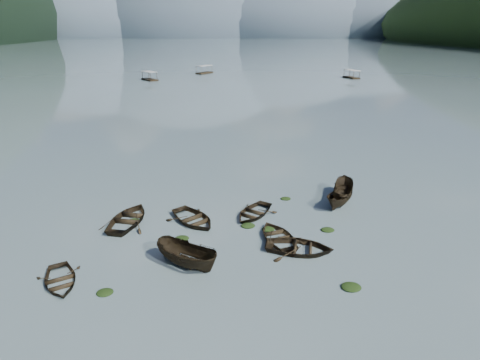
{
  "coord_description": "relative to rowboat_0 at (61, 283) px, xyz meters",
  "views": [
    {
      "loc": [
        -1.89,
        -18.85,
        14.47
      ],
      "look_at": [
        0.0,
        12.0,
        2.0
      ],
      "focal_mm": 28.0,
      "sensor_mm": 36.0,
      "label": 1
    }
  ],
  "objects": [
    {
      "name": "pontoon_left",
      "position": [
        -10.56,
        99.75,
        0.0
      ],
      "size": [
        5.89,
        6.84,
        2.48
      ],
      "primitive_type": null,
      "rotation": [
        0.0,
        0.0,
        0.61
      ],
      "color": "black",
      "rests_on": "ground"
    },
    {
      "name": "ground_plane",
      "position": [
        11.75,
        -0.72,
        0.0
      ],
      "size": [
        2400.0,
        2400.0,
        0.0
      ],
      "primitive_type": "plane",
      "color": "slate"
    },
    {
      "name": "rowboat_2",
      "position": [
        7.68,
        1.36,
        0.0
      ],
      "size": [
        4.97,
        4.28,
        1.86
      ],
      "primitive_type": "imported",
      "rotation": [
        0.0,
        0.0,
        0.95
      ],
      "color": "black",
      "rests_on": "ground"
    },
    {
      "name": "rowboat_8",
      "position": [
        21.11,
        10.98,
        0.0
      ],
      "size": [
        3.35,
        4.92,
        1.78
      ],
      "primitive_type": "imported",
      "rotation": [
        0.0,
        0.0,
        2.75
      ],
      "color": "black",
      "rests_on": "ground"
    },
    {
      "name": "haze_mtn_b",
      "position": [
        -48.25,
        899.28,
        0.0
      ],
      "size": [
        520.0,
        520.0,
        340.0
      ],
      "primitive_type": "ellipsoid",
      "color": "#475666",
      "rests_on": "ground"
    },
    {
      "name": "weed_clump_2",
      "position": [
        17.68,
        -1.56,
        0.0
      ],
      "size": [
        1.23,
        0.99,
        0.27
      ],
      "primitive_type": "ellipsoid",
      "color": "black",
      "rests_on": "ground"
    },
    {
      "name": "haze_mtn_d",
      "position": [
        331.75,
        899.28,
        0.0
      ],
      "size": [
        520.0,
        520.0,
        220.0
      ],
      "primitive_type": "ellipsoid",
      "color": "#475666",
      "rests_on": "ground"
    },
    {
      "name": "weed_clump_1",
      "position": [
        12.09,
        6.39,
        0.0
      ],
      "size": [
        1.13,
        0.9,
        0.25
      ],
      "primitive_type": "ellipsoid",
      "color": "black",
      "rests_on": "ground"
    },
    {
      "name": "pontoon_right",
      "position": [
        52.95,
        101.19,
        0.0
      ],
      "size": [
        4.0,
        6.75,
        2.42
      ],
      "primitive_type": null,
      "rotation": [
        0.0,
        0.0,
        0.23
      ],
      "color": "black",
      "rests_on": "ground"
    },
    {
      "name": "rowboat_7",
      "position": [
        12.7,
        8.33,
        0.0
      ],
      "size": [
        5.02,
        5.29,
        0.89
      ],
      "primitive_type": "imported",
      "rotation": [
        0.0,
        0.0,
        5.65
      ],
      "color": "black",
      "rests_on": "ground"
    },
    {
      "name": "rowboat_4",
      "position": [
        15.38,
        2.61,
        0.0
      ],
      "size": [
        5.44,
        4.46,
        0.98
      ],
      "primitive_type": "imported",
      "rotation": [
        0.0,
        0.0,
        1.32
      ],
      "color": "black",
      "rests_on": "ground"
    },
    {
      "name": "haze_mtn_a",
      "position": [
        -248.25,
        899.28,
        0.0
      ],
      "size": [
        520.0,
        520.0,
        280.0
      ],
      "primitive_type": "ellipsoid",
      "color": "#475666",
      "rests_on": "ground"
    },
    {
      "name": "pontoon_centre",
      "position": [
        5.63,
        117.83,
        0.0
      ],
      "size": [
        6.34,
        7.01,
        2.57
      ],
      "primitive_type": null,
      "rotation": [
        0.0,
        0.0,
        -0.67
      ],
      "color": "black",
      "rests_on": "ground"
    },
    {
      "name": "weed_clump_3",
      "position": [
        13.62,
        5.77,
        0.0
      ],
      "size": [
        1.01,
        0.86,
        0.23
      ],
      "primitive_type": "ellipsoid",
      "color": "black",
      "rests_on": "ground"
    },
    {
      "name": "rowboat_5",
      "position": [
        20.48,
        9.75,
        0.0
      ],
      "size": [
        3.84,
        4.34,
        1.64
      ],
      "primitive_type": "imported",
      "rotation": [
        0.0,
        0.0,
        -0.65
      ],
      "color": "black",
      "rests_on": "ground"
    },
    {
      "name": "weed_clump_0",
      "position": [
        2.99,
        -1.14,
        0.0
      ],
      "size": [
        1.0,
        0.82,
        0.22
      ],
      "primitive_type": "ellipsoid",
      "color": "black",
      "rests_on": "ground"
    },
    {
      "name": "haze_mtn_c",
      "position": [
        151.75,
        899.28,
        0.0
      ],
      "size": [
        520.0,
        520.0,
        260.0
      ],
      "primitive_type": "ellipsoid",
      "color": "#475666",
      "rests_on": "ground"
    },
    {
      "name": "rowboat_3",
      "position": [
        14.15,
        4.33,
        0.0
      ],
      "size": [
        4.13,
        4.97,
        0.89
      ],
      "primitive_type": "imported",
      "rotation": [
        0.0,
        0.0,
        3.42
      ],
      "color": "black",
      "rests_on": "ground"
    },
    {
      "name": "rowboat_6",
      "position": [
        7.73,
        7.41,
        0.0
      ],
      "size": [
        5.52,
        5.8,
        0.98
      ],
      "primitive_type": "imported",
      "rotation": [
        0.0,
        0.0,
        0.64
      ],
      "color": "black",
      "rests_on": "ground"
    },
    {
      "name": "weed_clump_4",
      "position": [
        18.2,
        5.37,
        0.0
      ],
      "size": [
        1.06,
        0.84,
        0.22
      ],
      "primitive_type": "ellipsoid",
      "color": "black",
      "rests_on": "ground"
    },
    {
      "name": "weed_clump_5",
      "position": [
        2.85,
        7.83,
        0.0
      ],
      "size": [
        0.97,
        0.79,
        0.21
      ],
      "primitive_type": "ellipsoid",
      "color": "black",
      "rests_on": "ground"
    },
    {
      "name": "weed_clump_6",
      "position": [
        7.02,
        4.77,
        0.0
      ],
      "size": [
        1.07,
        0.89,
        0.22
      ],
      "primitive_type": "ellipsoid",
      "color": "black",
      "rests_on": "ground"
    },
    {
      "name": "rowboat_1",
      "position": [
        2.54,
        7.7,
        0.0
      ],
      "size": [
        4.72,
        5.77,
        1.05
      ],
      "primitive_type": "imported",
      "rotation": [
        0.0,
        0.0,
        2.9
      ],
      "color": "black",
      "rests_on": "ground"
    },
    {
      "name": "weed_clump_7",
      "position": [
        15.95,
        11.29,
        0.0
      ],
      "size": [
        0.96,
        0.77,
        0.21
      ],
      "primitive_type": "ellipsoid",
      "color": "black",
      "rests_on": "ground"
    },
    {
      "name": "rowboat_0",
      "position": [
        0.0,
        0.0,
        0.0
      ],
      "size": [
        4.09,
        4.62,
        0.79
      ],
      "primitive_type": "imported",
      "rotation": [
        0.0,
        0.0,
        0.44
      ],
      "color": "black",
      "rests_on": "ground"
    }
  ]
}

